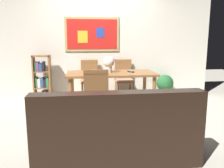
{
  "coord_description": "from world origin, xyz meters",
  "views": [
    {
      "loc": [
        -0.44,
        -4.1,
        1.36
      ],
      "look_at": [
        0.05,
        -0.36,
        0.65
      ],
      "focal_mm": 37.88,
      "sensor_mm": 36.0,
      "label": 1
    }
  ],
  "objects_px": {
    "dining_chair_near_left": "(96,92)",
    "leather_couch": "(115,132)",
    "dining_chair_far_right": "(124,76)",
    "potted_ivy": "(165,85)",
    "flower_vase": "(109,63)",
    "bookshelf": "(42,81)",
    "tv_remote": "(131,72)",
    "dining_chair_far_left": "(90,77)",
    "dining_table": "(111,77)"
  },
  "relations": [
    {
      "from": "dining_chair_far_right",
      "to": "dining_chair_far_left",
      "type": "height_order",
      "value": "same"
    },
    {
      "from": "potted_ivy",
      "to": "dining_chair_near_left",
      "type": "bearing_deg",
      "value": -137.6
    },
    {
      "from": "dining_table",
      "to": "flower_vase",
      "type": "bearing_deg",
      "value": 156.72
    },
    {
      "from": "dining_chair_near_left",
      "to": "tv_remote",
      "type": "distance_m",
      "value": 1.1
    },
    {
      "from": "bookshelf",
      "to": "potted_ivy",
      "type": "xyz_separation_m",
      "value": [
        2.77,
        0.08,
        -0.16
      ]
    },
    {
      "from": "flower_vase",
      "to": "potted_ivy",
      "type": "bearing_deg",
      "value": 28.11
    },
    {
      "from": "dining_chair_near_left",
      "to": "leather_couch",
      "type": "xyz_separation_m",
      "value": [
        0.15,
        -1.11,
        -0.23
      ]
    },
    {
      "from": "dining_table",
      "to": "dining_chair_far_right",
      "type": "bearing_deg",
      "value": 63.47
    },
    {
      "from": "potted_ivy",
      "to": "leather_couch",
      "type": "bearing_deg",
      "value": -120.3
    },
    {
      "from": "leather_couch",
      "to": "tv_remote",
      "type": "distance_m",
      "value": 2.04
    },
    {
      "from": "dining_chair_far_left",
      "to": "leather_couch",
      "type": "bearing_deg",
      "value": -85.95
    },
    {
      "from": "leather_couch",
      "to": "tv_remote",
      "type": "xyz_separation_m",
      "value": [
        0.58,
        1.9,
        0.44
      ]
    },
    {
      "from": "dining_chair_near_left",
      "to": "dining_chair_far_left",
      "type": "bearing_deg",
      "value": 91.42
    },
    {
      "from": "dining_chair_far_left",
      "to": "dining_chair_near_left",
      "type": "bearing_deg",
      "value": -88.58
    },
    {
      "from": "dining_chair_far_right",
      "to": "leather_couch",
      "type": "height_order",
      "value": "dining_chair_far_right"
    },
    {
      "from": "leather_couch",
      "to": "bookshelf",
      "type": "relative_size",
      "value": 1.73
    },
    {
      "from": "dining_chair_far_left",
      "to": "potted_ivy",
      "type": "xyz_separation_m",
      "value": [
        1.75,
        -0.01,
        -0.22
      ]
    },
    {
      "from": "leather_couch",
      "to": "bookshelf",
      "type": "height_order",
      "value": "bookshelf"
    },
    {
      "from": "dining_chair_far_right",
      "to": "tv_remote",
      "type": "xyz_separation_m",
      "value": [
        -0.0,
        -0.78,
        0.21
      ]
    },
    {
      "from": "leather_couch",
      "to": "flower_vase",
      "type": "xyz_separation_m",
      "value": [
        0.16,
        1.92,
        0.61
      ]
    },
    {
      "from": "dining_table",
      "to": "leather_couch",
      "type": "height_order",
      "value": "leather_couch"
    },
    {
      "from": "flower_vase",
      "to": "dining_chair_far_right",
      "type": "bearing_deg",
      "value": 60.79
    },
    {
      "from": "dining_chair_far_left",
      "to": "bookshelf",
      "type": "relative_size",
      "value": 0.88
    },
    {
      "from": "flower_vase",
      "to": "bookshelf",
      "type": "bearing_deg",
      "value": 154.05
    },
    {
      "from": "dining_table",
      "to": "bookshelf",
      "type": "distance_m",
      "value": 1.57
    },
    {
      "from": "leather_couch",
      "to": "dining_chair_far_left",
      "type": "bearing_deg",
      "value": 94.05
    },
    {
      "from": "flower_vase",
      "to": "dining_chair_near_left",
      "type": "bearing_deg",
      "value": -110.71
    },
    {
      "from": "flower_vase",
      "to": "tv_remote",
      "type": "relative_size",
      "value": 1.98
    },
    {
      "from": "dining_chair_far_right",
      "to": "flower_vase",
      "type": "bearing_deg",
      "value": -119.21
    },
    {
      "from": "dining_chair_far_right",
      "to": "leather_couch",
      "type": "xyz_separation_m",
      "value": [
        -0.58,
        -2.69,
        -0.23
      ]
    },
    {
      "from": "dining_chair_far_right",
      "to": "potted_ivy",
      "type": "distance_m",
      "value": 1.0
    },
    {
      "from": "potted_ivy",
      "to": "bookshelf",
      "type": "bearing_deg",
      "value": -178.26
    },
    {
      "from": "dining_table",
      "to": "dining_chair_near_left",
      "type": "height_order",
      "value": "dining_chair_near_left"
    },
    {
      "from": "bookshelf",
      "to": "flower_vase",
      "type": "height_order",
      "value": "flower_vase"
    },
    {
      "from": "tv_remote",
      "to": "leather_couch",
      "type": "bearing_deg",
      "value": -106.99
    },
    {
      "from": "bookshelf",
      "to": "leather_couch",
      "type": "bearing_deg",
      "value": -64.9
    },
    {
      "from": "dining_chair_far_left",
      "to": "bookshelf",
      "type": "xyz_separation_m",
      "value": [
        -1.02,
        -0.09,
        -0.06
      ]
    },
    {
      "from": "dining_table",
      "to": "potted_ivy",
      "type": "xyz_separation_m",
      "value": [
        1.37,
        0.77,
        -0.33
      ]
    },
    {
      "from": "dining_chair_near_left",
      "to": "flower_vase",
      "type": "relative_size",
      "value": 2.92
    },
    {
      "from": "potted_ivy",
      "to": "flower_vase",
      "type": "distance_m",
      "value": 1.7
    },
    {
      "from": "bookshelf",
      "to": "dining_chair_far_left",
      "type": "bearing_deg",
      "value": 5.14
    },
    {
      "from": "dining_chair_far_right",
      "to": "dining_chair_near_left",
      "type": "relative_size",
      "value": 1.0
    },
    {
      "from": "leather_couch",
      "to": "flower_vase",
      "type": "bearing_deg",
      "value": 85.34
    },
    {
      "from": "bookshelf",
      "to": "tv_remote",
      "type": "height_order",
      "value": "bookshelf"
    },
    {
      "from": "dining_table",
      "to": "leather_couch",
      "type": "distance_m",
      "value": 1.94
    },
    {
      "from": "potted_ivy",
      "to": "tv_remote",
      "type": "relative_size",
      "value": 3.64
    },
    {
      "from": "dining_chair_near_left",
      "to": "potted_ivy",
      "type": "xyz_separation_m",
      "value": [
        1.71,
        1.56,
        -0.22
      ]
    },
    {
      "from": "dining_chair_near_left",
      "to": "flower_vase",
      "type": "xyz_separation_m",
      "value": [
        0.31,
        0.81,
        0.39
      ]
    },
    {
      "from": "dining_table",
      "to": "potted_ivy",
      "type": "bearing_deg",
      "value": 29.28
    },
    {
      "from": "dining_table",
      "to": "dining_chair_far_right",
      "type": "relative_size",
      "value": 1.85
    }
  ]
}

